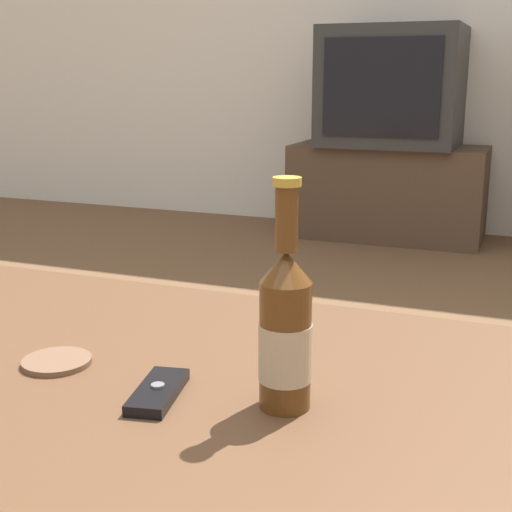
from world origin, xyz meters
TOP-DOWN VIEW (x-y plane):
  - coffee_table at (0.00, 0.00)m, footprint 1.36×0.84m
  - tv_stand at (-0.24, 2.75)m, footprint 0.93×0.40m
  - television at (-0.24, 2.74)m, footprint 0.64×0.50m
  - beer_bottle at (0.19, 0.03)m, footprint 0.06×0.06m
  - cell_phone at (0.04, -0.01)m, footprint 0.07×0.13m
  - coaster at (-0.14, 0.03)m, footprint 0.09×0.09m

SIDE VIEW (x-z plane):
  - tv_stand at x=-0.24m, z-range 0.00..0.45m
  - coffee_table at x=0.00m, z-range 0.15..0.55m
  - coaster at x=-0.14m, z-range 0.40..0.41m
  - cell_phone at x=0.04m, z-range 0.40..0.42m
  - beer_bottle at x=0.19m, z-range 0.36..0.64m
  - television at x=-0.24m, z-range 0.45..1.01m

